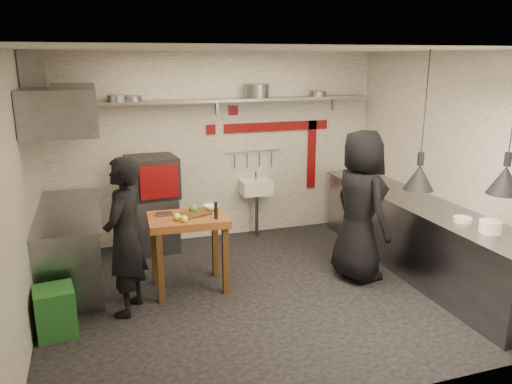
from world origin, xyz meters
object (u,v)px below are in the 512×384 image
object	(u,v)px
oven_stand	(155,224)
prep_table	(189,253)
chef_right	(360,206)
green_bin	(55,311)
combi_oven	(152,177)
chef_left	(124,237)

from	to	relation	value
oven_stand	prep_table	distance (m)	1.39
chef_right	green_bin	bearing A→B (deg)	88.62
oven_stand	green_bin	distance (m)	2.35
oven_stand	combi_oven	distance (m)	0.69
oven_stand	chef_right	bearing A→B (deg)	-42.38
combi_oven	oven_stand	bearing A→B (deg)	-86.09
combi_oven	chef_right	distance (m)	2.91
green_bin	chef_right	bearing A→B (deg)	4.35
combi_oven	green_bin	size ratio (longest dim) A/B	1.34
prep_table	chef_left	xyz separation A→B (m)	(-0.75, -0.35, 0.41)
prep_table	chef_right	bearing A→B (deg)	-6.02
green_bin	prep_table	xyz separation A→B (m)	(1.48, 0.61, 0.21)
combi_oven	chef_left	bearing A→B (deg)	-112.23
oven_stand	chef_left	xyz separation A→B (m)	(-0.52, -1.73, 0.47)
oven_stand	chef_left	distance (m)	1.86
chef_left	chef_right	size ratio (longest dim) A/B	0.92
chef_left	green_bin	bearing A→B (deg)	-46.26
green_bin	chef_left	size ratio (longest dim) A/B	0.29
chef_left	chef_right	distance (m)	2.84
prep_table	oven_stand	bearing A→B (deg)	102.56
combi_oven	prep_table	bearing A→B (deg)	-86.50
oven_stand	combi_oven	bearing A→B (deg)	93.91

